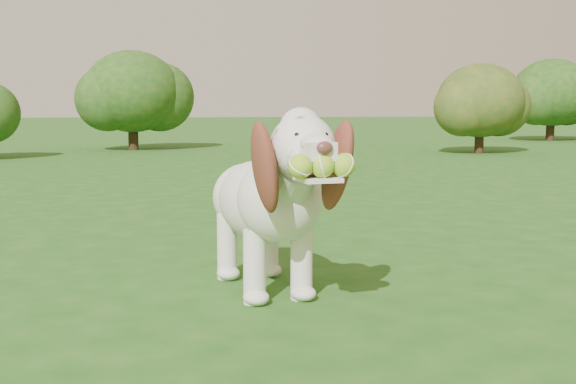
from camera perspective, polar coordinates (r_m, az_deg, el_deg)
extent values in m
plane|color=#1C4F16|center=(3.35, 1.60, -5.99)|extent=(80.00, 80.00, 0.00)
ellipsoid|color=white|center=(2.93, -2.13, -0.73)|extent=(0.43, 0.67, 0.33)
ellipsoid|color=white|center=(2.70, -0.66, -0.57)|extent=(0.37, 0.37, 0.32)
ellipsoid|color=white|center=(3.13, -3.29, -0.40)|extent=(0.34, 0.34, 0.29)
cylinder|color=white|center=(2.57, 0.21, 0.97)|extent=(0.21, 0.28, 0.25)
sphere|color=white|center=(2.45, 1.16, 3.55)|extent=(0.26, 0.26, 0.23)
sphere|color=white|center=(2.46, 1.01, 5.00)|extent=(0.17, 0.17, 0.15)
cube|color=white|center=(2.33, 2.26, 3.26)|extent=(0.12, 0.15, 0.06)
ellipsoid|color=#592D28|center=(2.26, 2.91, 3.50)|extent=(0.06, 0.04, 0.04)
cube|color=white|center=(2.32, 2.37, 1.03)|extent=(0.15, 0.16, 0.02)
ellipsoid|color=brown|center=(2.42, -1.86, 1.94)|extent=(0.15, 0.23, 0.35)
ellipsoid|color=brown|center=(2.51, 3.92, 2.11)|extent=(0.16, 0.21, 0.35)
cylinder|color=white|center=(3.26, -3.94, 0.54)|extent=(0.08, 0.17, 0.12)
cylinder|color=white|center=(2.73, -2.67, -5.91)|extent=(0.10, 0.10, 0.28)
cylinder|color=white|center=(2.79, 1.07, -5.63)|extent=(0.10, 0.10, 0.28)
cylinder|color=white|center=(3.13, -4.84, -4.30)|extent=(0.10, 0.10, 0.28)
cylinder|color=white|center=(3.18, -1.53, -4.09)|extent=(0.10, 0.10, 0.28)
sphere|color=#A1D738|center=(2.26, 0.99, 2.04)|extent=(0.09, 0.09, 0.08)
sphere|color=#A1D738|center=(2.28, 2.73, 2.09)|extent=(0.09, 0.09, 0.08)
sphere|color=#A1D738|center=(2.31, 4.42, 2.14)|extent=(0.09, 0.09, 0.08)
cylinder|color=#382314|center=(12.22, -12.13, 4.49)|extent=(0.16, 0.16, 0.52)
ellipsoid|color=#154617|center=(12.21, -12.21, 7.77)|extent=(1.57, 1.57, 1.34)
cylinder|color=#382314|center=(11.51, 14.87, 4.07)|extent=(0.14, 0.14, 0.44)
ellipsoid|color=#154617|center=(11.50, 14.96, 7.00)|extent=(1.33, 1.33, 1.13)
cylinder|color=#382314|center=(16.00, 20.01, 4.80)|extent=(0.17, 0.17, 0.54)
ellipsoid|color=#154617|center=(15.99, 20.12, 7.40)|extent=(1.63, 1.63, 1.38)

